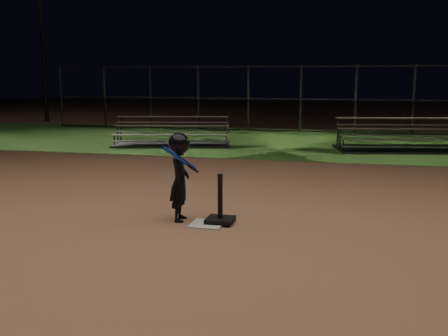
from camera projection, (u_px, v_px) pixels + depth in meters
ground at (207, 225)px, 7.41m from camera, size 80.00×80.00×0.00m
grass_strip at (291, 141)px, 16.97m from camera, size 60.00×8.00×0.01m
home_plate at (207, 224)px, 7.40m from camera, size 0.45×0.45×0.02m
batting_tee at (220, 214)px, 7.46m from camera, size 0.38×0.38×0.69m
child_batter at (180, 175)px, 7.53m from camera, size 0.45×0.60×1.28m
bleacher_left at (172, 139)px, 16.13m from camera, size 3.79×2.46×0.86m
bleacher_right at (402, 144)px, 14.92m from camera, size 3.92×2.44×0.89m
backstop_fence at (301, 99)px, 19.63m from camera, size 20.08×0.08×2.50m
light_pole_left at (40, 12)px, 23.69m from camera, size 0.90×0.53×8.30m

